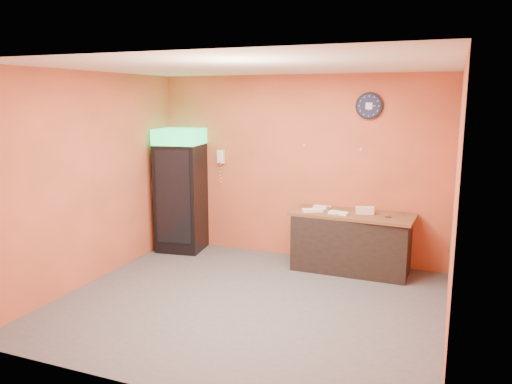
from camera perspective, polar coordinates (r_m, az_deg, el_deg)
The scene contains 15 objects.
floor at distance 6.22m, azimuth -0.91°, elevation -12.54°, with size 4.50×4.50×0.00m, color #47474C.
back_wall at distance 7.67m, azimuth 4.80°, elevation 2.78°, with size 4.50×0.02×2.80m, color #E25F3F.
left_wall at distance 6.98m, azimuth -18.27°, elevation 1.48°, with size 0.02×4.00×2.80m, color #E25F3F.
right_wall at distance 5.38m, azimuth 21.77°, elevation -1.39°, with size 0.02×4.00×2.80m, color #E25F3F.
ceiling at distance 5.72m, azimuth -1.00°, elevation 14.16°, with size 4.50×4.00×0.02m, color white.
beverage_cooler at distance 8.12m, azimuth -8.70°, elevation 0.02°, with size 0.78×0.78×1.97m.
prep_counter at distance 7.33m, azimuth 10.84°, elevation -5.75°, with size 1.61×0.72×0.80m, color black.
wall_clock at distance 7.34m, azimuth 12.82°, elevation 9.57°, with size 0.38×0.06×0.38m.
wall_phone at distance 8.07m, azimuth -4.06°, elevation 4.03°, with size 0.11×0.10×0.21m.
butcher_paper at distance 7.22m, azimuth 10.95°, elevation -2.53°, with size 1.72×0.73×0.04m, color brown.
sub_roll_stack at distance 7.18m, azimuth 12.34°, elevation -2.07°, with size 0.26×0.15×0.11m.
wrapped_sandwich_left at distance 7.21m, azimuth 6.50°, elevation -2.08°, with size 0.29×0.12×0.04m, color white.
wrapped_sandwich_mid at distance 7.10m, azimuth 9.42°, elevation -2.37°, with size 0.28×0.11×0.04m, color white.
wrapped_sandwich_right at distance 7.44m, azimuth 7.57°, elevation -1.74°, with size 0.26×0.10×0.04m, color white.
kitchen_tool at distance 7.32m, azimuth 8.20°, elevation -1.87°, with size 0.06×0.06×0.06m, color silver.
Camera 1 is at (2.20, -5.27, 2.46)m, focal length 35.00 mm.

